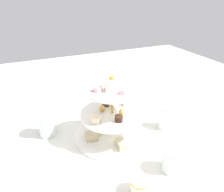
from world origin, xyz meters
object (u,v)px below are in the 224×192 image
(water_glass_tall_right, at_px, (47,123))
(teacup_with_saucer, at_px, (139,186))
(tiered_serving_stand, at_px, (112,119))
(water_glass_mid_back, at_px, (166,117))
(butter_knife_left, at_px, (104,100))
(water_glass_short_left, at_px, (172,160))

(water_glass_tall_right, xyz_separation_m, teacup_with_saucer, (-0.21, 0.39, -0.03))
(tiered_serving_stand, distance_m, water_glass_tall_right, 0.26)
(teacup_with_saucer, relative_size, water_glass_mid_back, 0.85)
(tiered_serving_stand, bearing_deg, water_glass_tall_right, -25.67)
(teacup_with_saucer, distance_m, butter_knife_left, 0.59)
(tiered_serving_stand, bearing_deg, water_glass_mid_back, 171.56)
(teacup_with_saucer, bearing_deg, water_glass_tall_right, -62.20)
(water_glass_short_left, height_order, water_glass_mid_back, water_glass_mid_back)
(water_glass_tall_right, height_order, water_glass_mid_back, water_glass_tall_right)
(water_glass_tall_right, bearing_deg, tiered_serving_stand, 154.33)
(water_glass_short_left, bearing_deg, water_glass_mid_back, -121.59)
(butter_knife_left, bearing_deg, water_glass_tall_right, 36.71)
(butter_knife_left, relative_size, water_glass_mid_back, 1.61)
(tiered_serving_stand, bearing_deg, water_glass_short_left, 114.38)
(tiered_serving_stand, height_order, water_glass_short_left, tiered_serving_stand)
(tiered_serving_stand, bearing_deg, butter_knife_left, -105.95)
(water_glass_tall_right, bearing_deg, water_glass_mid_back, 162.51)
(water_glass_mid_back, bearing_deg, water_glass_tall_right, -17.49)
(water_glass_tall_right, height_order, teacup_with_saucer, water_glass_tall_right)
(water_glass_tall_right, distance_m, butter_knife_left, 0.38)
(water_glass_tall_right, bearing_deg, water_glass_short_left, 134.32)
(tiered_serving_stand, xyz_separation_m, teacup_with_saucer, (0.03, 0.28, -0.06))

